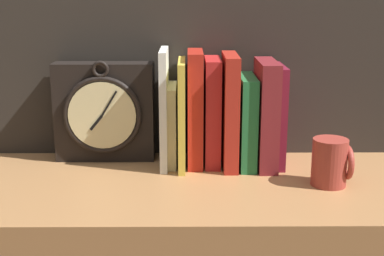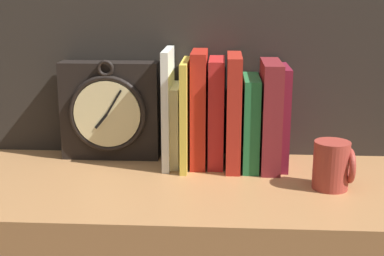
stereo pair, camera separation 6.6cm
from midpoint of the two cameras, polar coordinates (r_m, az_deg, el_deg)
name	(u,v)px [view 2 (the right image)]	position (r m, az deg, el deg)	size (l,w,h in m)	color
clock	(110,111)	(1.20, -7.18, 1.83)	(0.22, 0.07, 0.23)	black
book_slot0_white	(168,108)	(1.15, -0.90, 2.17)	(0.02, 0.14, 0.25)	white
book_slot1_cream	(176,124)	(1.16, -0.04, 0.38)	(0.02, 0.12, 0.17)	beige
book_slot2_yellow	(186,114)	(1.14, 0.97, 1.53)	(0.01, 0.15, 0.23)	gold
book_slot3_red	(199,109)	(1.15, 2.42, 2.08)	(0.03, 0.13, 0.25)	#AE2117
book_slot4_red	(216,112)	(1.15, 4.26, 1.69)	(0.03, 0.12, 0.23)	#B52222
book_slot5_red	(234,111)	(1.14, 6.12, 1.77)	(0.03, 0.15, 0.24)	#AD261A
book_slot6_green	(250,122)	(1.15, 7.91, 0.63)	(0.03, 0.14, 0.19)	#236F3B
book_slot7_maroon	(270,115)	(1.15, 9.96, 1.35)	(0.04, 0.15, 0.23)	maroon
book_slot8_maroon	(283,117)	(1.16, 11.33, 1.18)	(0.02, 0.13, 0.22)	maroon
mug	(333,165)	(1.06, 16.57, -3.85)	(0.07, 0.07, 0.09)	#9E382D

